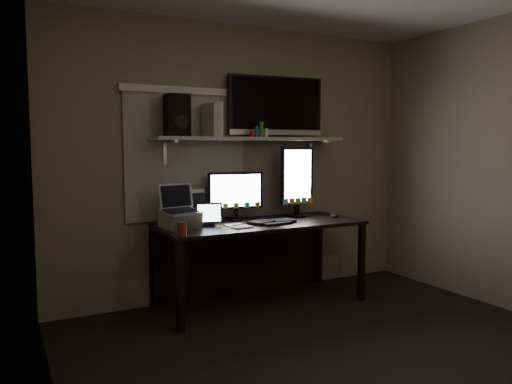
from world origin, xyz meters
TOP-DOWN VIEW (x-y plane):
  - floor at (0.00, 0.00)m, footprint 3.60×3.60m
  - back_wall at (0.00, 1.80)m, footprint 3.60×0.00m
  - left_wall at (-1.80, 0.00)m, footprint 0.00×3.60m
  - window_blinds at (-0.55, 1.79)m, footprint 1.10×0.02m
  - desk at (0.00, 1.55)m, footprint 1.80×0.75m
  - wall_shelf at (0.00, 1.62)m, footprint 1.80×0.35m
  - monitor_landscape at (-0.15, 1.63)m, footprint 0.51×0.12m
  - monitor_portrait at (0.47, 1.57)m, footprint 0.34×0.06m
  - keyboard at (0.07, 1.34)m, footprint 0.44×0.24m
  - mouse at (0.75, 1.36)m, footprint 0.07×0.11m
  - notepad at (-0.28, 1.29)m, footprint 0.18×0.24m
  - tablet at (-0.49, 1.44)m, footprint 0.25×0.16m
  - file_sorter at (-0.56, 1.67)m, footprint 0.24×0.14m
  - laptop at (-0.73, 1.43)m, footprint 0.36×0.32m
  - cup at (-0.83, 1.13)m, footprint 0.09×0.09m
  - sticky_notes at (-0.28, 1.32)m, footprint 0.38×0.32m
  - tv at (0.29, 1.67)m, footprint 0.94×0.24m
  - game_console at (-0.37, 1.62)m, footprint 0.11×0.25m
  - speaker at (-0.69, 1.62)m, footprint 0.21×0.25m
  - bottles at (0.07, 1.58)m, footprint 0.22×0.09m

SIDE VIEW (x-z plane):
  - floor at x=0.00m, z-range 0.00..0.00m
  - desk at x=0.00m, z-range 0.19..0.92m
  - sticky_notes at x=-0.28m, z-range 0.73..0.73m
  - notepad at x=-0.28m, z-range 0.73..0.74m
  - keyboard at x=0.07m, z-range 0.73..0.76m
  - mouse at x=0.75m, z-range 0.73..0.77m
  - cup at x=-0.83m, z-range 0.73..0.83m
  - tablet at x=-0.49m, z-range 0.73..0.93m
  - file_sorter at x=-0.56m, z-range 0.73..1.01m
  - laptop at x=-0.73m, z-range 0.73..1.08m
  - monitor_landscape at x=-0.15m, z-range 0.73..1.18m
  - monitor_portrait at x=0.47m, z-range 0.73..1.40m
  - back_wall at x=0.00m, z-range -0.55..3.05m
  - left_wall at x=-1.80m, z-range -0.55..3.05m
  - window_blinds at x=-0.55m, z-range 0.75..1.85m
  - wall_shelf at x=0.00m, z-range 1.45..1.48m
  - bottles at x=0.07m, z-range 1.48..1.61m
  - game_console at x=-0.37m, z-range 1.48..1.77m
  - speaker at x=-0.69m, z-range 1.48..1.83m
  - tv at x=0.29m, z-range 1.48..2.04m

